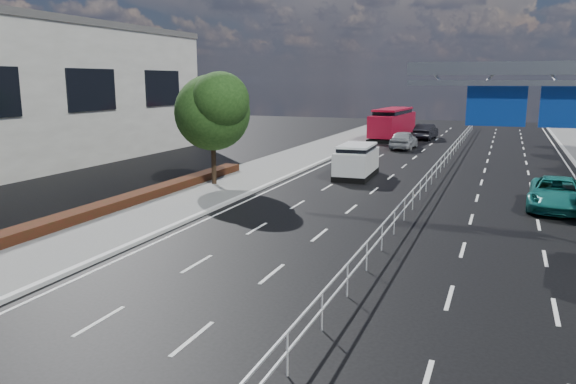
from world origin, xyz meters
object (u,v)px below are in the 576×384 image
(near_car_silver, at_px, (404,140))
(red_bus, at_px, (393,123))
(white_minivan, at_px, (356,161))
(near_car_dark, at_px, (426,131))
(parked_car_teal, at_px, (556,194))

(near_car_silver, bearing_deg, red_bus, -71.49)
(white_minivan, relative_size, near_car_dark, 1.01)
(near_car_silver, relative_size, parked_car_teal, 0.90)
(near_car_silver, height_order, parked_car_teal, near_car_silver)
(near_car_silver, xyz_separation_m, parked_car_teal, (11.18, -21.84, -0.07))
(red_bus, distance_m, near_car_silver, 9.17)
(red_bus, relative_size, parked_car_teal, 2.00)
(near_car_silver, distance_m, parked_car_teal, 24.54)
(red_bus, xyz_separation_m, near_car_silver, (2.71, -8.72, -0.85))
(near_car_silver, height_order, near_car_dark, near_car_silver)
(white_minivan, relative_size, red_bus, 0.46)
(white_minivan, xyz_separation_m, near_car_silver, (0.22, 16.43, -0.21))
(white_minivan, height_order, parked_car_teal, white_minivan)
(red_bus, relative_size, near_car_silver, 2.23)
(near_car_silver, distance_m, near_car_dark, 9.53)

